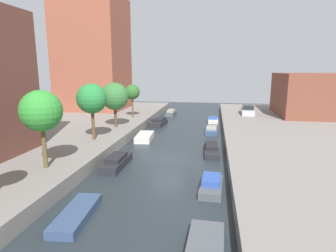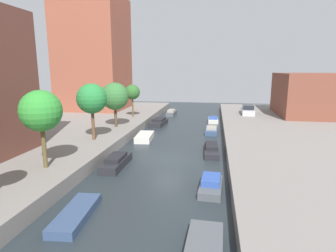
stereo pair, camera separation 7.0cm
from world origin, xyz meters
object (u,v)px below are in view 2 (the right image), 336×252
(street_tree_2, at_px, (92,99))
(moored_boat_right_5, at_px, (213,120))
(moored_boat_left_1, at_px, (76,214))
(moored_boat_left_3, at_px, (145,137))
(moored_boat_left_4, at_px, (159,122))
(street_tree_1, at_px, (41,111))
(low_block_right, at_px, (315,95))
(street_tree_4, at_px, (132,92))
(moored_boat_left_5, at_px, (171,113))
(apartment_tower_far, at_px, (94,54))
(moored_boat_right_2, at_px, (211,185))
(moored_boat_right_3, at_px, (211,149))
(moored_boat_right_4, at_px, (212,130))
(street_tree_3, at_px, (115,96))
(parked_car, at_px, (248,110))
(moored_boat_left_2, at_px, (116,162))

(street_tree_2, bearing_deg, moored_boat_right_5, 55.61)
(moored_boat_left_1, relative_size, moored_boat_left_3, 1.07)
(moored_boat_left_1, bearing_deg, moored_boat_left_4, 91.38)
(street_tree_1, bearing_deg, street_tree_2, 90.00)
(low_block_right, distance_m, moored_boat_left_1, 37.47)
(street_tree_4, height_order, moored_boat_left_4, street_tree_4)
(moored_boat_left_5, distance_m, moored_boat_right_5, 8.80)
(street_tree_1, bearing_deg, apartment_tower_far, 107.05)
(moored_boat_left_4, bearing_deg, apartment_tower_far, 148.44)
(street_tree_2, distance_m, moored_boat_left_5, 22.44)
(apartment_tower_far, height_order, moored_boat_right_2, apartment_tower_far)
(moored_boat_right_3, relative_size, moored_boat_right_5, 1.38)
(street_tree_2, distance_m, moored_boat_right_3, 11.99)
(moored_boat_right_4, bearing_deg, apartment_tower_far, 150.26)
(moored_boat_left_3, bearing_deg, moored_boat_left_1, -88.19)
(apartment_tower_far, height_order, street_tree_1, apartment_tower_far)
(street_tree_3, bearing_deg, moored_boat_right_4, 15.52)
(apartment_tower_far, distance_m, moored_boat_left_1, 36.24)
(parked_car, relative_size, moored_boat_left_5, 1.19)
(moored_boat_right_3, bearing_deg, moored_boat_right_2, -89.37)
(moored_boat_left_5, height_order, moored_boat_right_4, moored_boat_left_5)
(street_tree_4, relative_size, moored_boat_left_3, 1.17)
(apartment_tower_far, relative_size, moored_boat_right_5, 5.51)
(moored_boat_left_1, distance_m, moored_boat_right_2, 8.24)
(moored_boat_left_4, bearing_deg, moored_boat_right_2, -69.81)
(apartment_tower_far, height_order, moored_boat_left_5, apartment_tower_far)
(moored_boat_left_5, relative_size, moored_boat_right_2, 1.20)
(street_tree_4, bearing_deg, apartment_tower_far, 139.71)
(moored_boat_left_3, xyz_separation_m, moored_boat_left_5, (0.33, 17.09, 0.08))
(street_tree_3, xyz_separation_m, parked_car, (16.14, 12.24, -2.93))
(low_block_right, distance_m, moored_boat_left_3, 26.09)
(low_block_right, xyz_separation_m, moored_boat_left_1, (-21.03, -30.78, -3.78))
(street_tree_2, distance_m, moored_boat_left_4, 14.03)
(moored_boat_left_4, bearing_deg, street_tree_2, -106.35)
(street_tree_2, distance_m, moored_boat_right_2, 14.16)
(low_block_right, distance_m, moored_boat_left_2, 31.75)
(moored_boat_left_5, bearing_deg, moored_boat_right_4, -61.22)
(street_tree_3, distance_m, street_tree_4, 6.93)
(parked_car, bearing_deg, moored_boat_right_2, -100.92)
(parked_car, height_order, moored_boat_right_2, parked_car)
(moored_boat_right_3, bearing_deg, street_tree_3, 154.20)
(moored_boat_right_3, bearing_deg, low_block_right, 51.54)
(street_tree_3, bearing_deg, street_tree_2, -90.00)
(apartment_tower_far, distance_m, moored_boat_right_3, 29.43)
(moored_boat_left_1, relative_size, moored_boat_right_5, 1.26)
(apartment_tower_far, bearing_deg, moored_boat_left_3, -51.86)
(moored_boat_left_1, distance_m, moored_boat_left_3, 16.55)
(parked_car, distance_m, moored_boat_left_2, 25.79)
(street_tree_1, bearing_deg, parked_car, 58.30)
(moored_boat_right_3, relative_size, moored_boat_right_4, 1.21)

